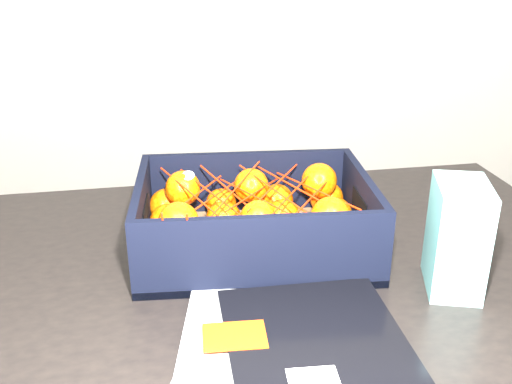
{
  "coord_description": "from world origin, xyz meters",
  "views": [
    {
      "loc": [
        -0.31,
        -0.71,
        1.2
      ],
      "look_at": [
        -0.24,
        0.08,
        0.86
      ],
      "focal_mm": 41.36,
      "sensor_mm": 36.0,
      "label": 1
    }
  ],
  "objects": [
    {
      "name": "mesh_net",
      "position": [
        -0.25,
        0.1,
        0.85
      ],
      "size": [
        0.29,
        0.24,
        0.09
      ],
      "color": "red",
      "rests_on": "clementine_heap"
    },
    {
      "name": "magazine_stack",
      "position": [
        -0.23,
        -0.17,
        0.76
      ],
      "size": [
        0.3,
        0.32,
        0.02
      ],
      "color": "#BABAB6",
      "rests_on": "table"
    },
    {
      "name": "table",
      "position": [
        -0.28,
        0.0,
        0.65
      ],
      "size": [
        1.27,
        0.9,
        0.75
      ],
      "color": "black",
      "rests_on": "ground"
    },
    {
      "name": "produce_crate",
      "position": [
        -0.24,
        0.11,
        0.79
      ],
      "size": [
        0.36,
        0.27,
        0.12
      ],
      "color": "olive",
      "rests_on": "table"
    },
    {
      "name": "clementine_heap",
      "position": [
        -0.24,
        0.11,
        0.8
      ],
      "size": [
        0.33,
        0.25,
        0.1
      ],
      "color": "#F65C05",
      "rests_on": "produce_crate"
    },
    {
      "name": "retail_carton",
      "position": [
        0.02,
        -0.03,
        0.83
      ],
      "size": [
        0.09,
        0.12,
        0.15
      ],
      "primitive_type": "cube",
      "rotation": [
        0.0,
        0.0,
        -0.23
      ],
      "color": "white",
      "rests_on": "table"
    }
  ]
}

